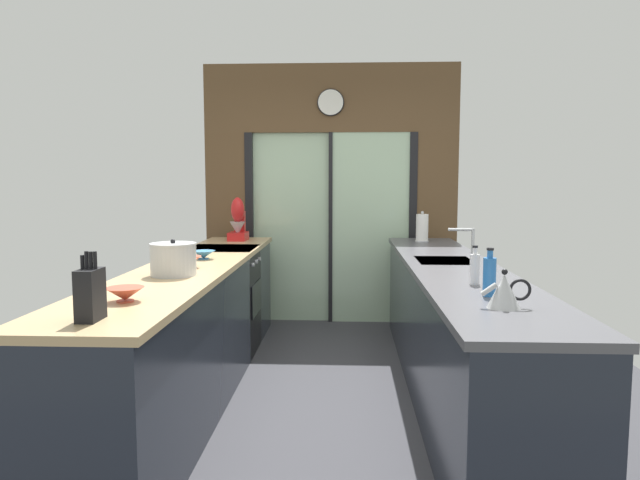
{
  "coord_description": "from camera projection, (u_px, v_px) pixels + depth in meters",
  "views": [
    {
      "loc": [
        0.17,
        -3.65,
        1.5
      ],
      "look_at": [
        -0.03,
        0.72,
        1.05
      ],
      "focal_mm": 32.22,
      "sensor_mm": 36.0,
      "label": 1
    }
  ],
  "objects": [
    {
      "name": "ground_plane",
      "position": [
        324.0,
        379.0,
        4.38
      ],
      "size": [
        5.04,
        7.6,
        0.02
      ],
      "primitive_type": "cube",
      "color": "#38383D"
    },
    {
      "name": "back_wall_unit",
      "position": [
        331.0,
        178.0,
        6.01
      ],
      "size": [
        2.64,
        0.12,
        2.7
      ],
      "color": "brown",
      "rests_on": "ground_plane"
    },
    {
      "name": "left_counter_run",
      "position": [
        188.0,
        333.0,
        3.91
      ],
      "size": [
        0.62,
        3.8,
        0.92
      ],
      "color": "#1E232D",
      "rests_on": "ground_plane"
    },
    {
      "name": "right_counter_run",
      "position": [
        452.0,
        330.0,
        4.0
      ],
      "size": [
        0.62,
        3.8,
        0.92
      ],
      "color": "#1E232D",
      "rests_on": "ground_plane"
    },
    {
      "name": "sink_faucet",
      "position": [
        468.0,
        239.0,
        4.17
      ],
      "size": [
        0.19,
        0.02,
        0.24
      ],
      "color": "#B7BABC",
      "rests_on": "right_counter_run"
    },
    {
      "name": "oven_range",
      "position": [
        223.0,
        300.0,
        5.02
      ],
      "size": [
        0.6,
        0.6,
        0.92
      ],
      "color": "black",
      "rests_on": "ground_plane"
    },
    {
      "name": "mixing_bowl_near",
      "position": [
        125.0,
        294.0,
        2.75
      ],
      "size": [
        0.18,
        0.18,
        0.07
      ],
      "color": "#BC4C38",
      "rests_on": "left_counter_run"
    },
    {
      "name": "mixing_bowl_mid",
      "position": [
        187.0,
        262.0,
        3.83
      ],
      "size": [
        0.19,
        0.19,
        0.08
      ],
      "color": "#BC4C38",
      "rests_on": "left_counter_run"
    },
    {
      "name": "mixing_bowl_far",
      "position": [
        203.0,
        255.0,
        4.25
      ],
      "size": [
        0.17,
        0.17,
        0.06
      ],
      "color": "teal",
      "rests_on": "left_counter_run"
    },
    {
      "name": "knife_block",
      "position": [
        90.0,
        294.0,
        2.38
      ],
      "size": [
        0.08,
        0.14,
        0.29
      ],
      "color": "black",
      "rests_on": "left_counter_run"
    },
    {
      "name": "stand_mixer",
      "position": [
        238.0,
        224.0,
        5.6
      ],
      "size": [
        0.17,
        0.27,
        0.42
      ],
      "color": "red",
      "rests_on": "left_counter_run"
    },
    {
      "name": "stock_pot",
      "position": [
        173.0,
        259.0,
        3.52
      ],
      "size": [
        0.28,
        0.28,
        0.22
      ],
      "color": "#B7BABC",
      "rests_on": "left_counter_run"
    },
    {
      "name": "kettle",
      "position": [
        504.0,
        291.0,
        2.61
      ],
      "size": [
        0.23,
        0.15,
        0.18
      ],
      "color": "#B7BABC",
      "rests_on": "right_counter_run"
    },
    {
      "name": "soap_bottle_near",
      "position": [
        489.0,
        276.0,
        2.88
      ],
      "size": [
        0.06,
        0.06,
        0.25
      ],
      "color": "#286BB7",
      "rests_on": "right_counter_run"
    },
    {
      "name": "soap_bottle_far",
      "position": [
        475.0,
        268.0,
        3.21
      ],
      "size": [
        0.06,
        0.06,
        0.22
      ],
      "color": "silver",
      "rests_on": "right_counter_run"
    },
    {
      "name": "paper_towel_roll",
      "position": [
        422.0,
        228.0,
        5.47
      ],
      "size": [
        0.13,
        0.13,
        0.29
      ],
      "color": "#B7BABC",
      "rests_on": "right_counter_run"
    }
  ]
}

